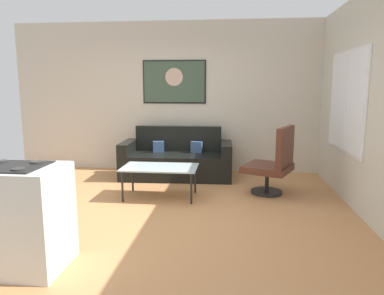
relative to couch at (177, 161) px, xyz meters
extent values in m
cube|color=#BD804E|center=(-0.03, -1.84, -0.32)|extent=(6.40, 6.40, 0.04)
cube|color=beige|center=(-0.03, 0.59, 1.10)|extent=(6.40, 0.05, 2.80)
cube|color=beige|center=(2.59, -1.54, 1.10)|extent=(0.05, 6.40, 2.80)
cube|color=black|center=(0.00, -0.05, -0.08)|extent=(1.60, 0.88, 0.43)
cube|color=black|center=(-0.01, 0.29, 0.36)|extent=(1.58, 0.21, 0.46)
cube|color=black|center=(-0.87, -0.07, 0.02)|extent=(0.21, 0.84, 0.64)
cube|color=black|center=(0.88, -0.02, 0.02)|extent=(0.21, 0.84, 0.64)
cube|color=#354E75|center=(-0.35, 0.09, 0.23)|extent=(0.22, 0.14, 0.20)
cube|color=#354E75|center=(0.34, 0.11, 0.23)|extent=(0.21, 0.13, 0.20)
cube|color=silver|center=(-0.06, -1.22, 0.15)|extent=(1.08, 0.63, 0.02)
cylinder|color=#232326|center=(-0.55, -1.48, -0.08)|extent=(0.03, 0.03, 0.44)
cylinder|color=#232326|center=(0.42, -1.48, -0.08)|extent=(0.03, 0.03, 0.44)
cylinder|color=#232326|center=(-0.55, -0.95, -0.08)|extent=(0.03, 0.03, 0.44)
cylinder|color=#232326|center=(0.42, -0.95, -0.08)|extent=(0.03, 0.03, 0.44)
cylinder|color=black|center=(1.51, -0.85, -0.28)|extent=(0.47, 0.47, 0.04)
cylinder|color=black|center=(1.51, -0.85, -0.08)|extent=(0.06, 0.06, 0.36)
cube|color=#4E261A|center=(1.51, -0.85, 0.09)|extent=(0.86, 0.87, 0.10)
cube|color=#4E261A|center=(1.74, -0.95, 0.44)|extent=(0.34, 0.65, 0.59)
cube|color=black|center=(-0.94, -3.39, 0.63)|extent=(0.60, 0.49, 0.01)
cylinder|color=#2D2D2D|center=(-0.77, -3.53, 0.64)|extent=(0.11, 0.11, 0.01)
cylinder|color=#2D2D2D|center=(-1.11, -3.25, 0.64)|extent=(0.11, 0.11, 0.01)
cylinder|color=#2D2D2D|center=(-0.77, -3.25, 0.64)|extent=(0.11, 0.11, 0.01)
cube|color=black|center=(-0.12, 0.55, 1.39)|extent=(1.19, 0.01, 0.80)
cube|color=#3E523F|center=(-0.12, 0.54, 1.39)|extent=(1.14, 0.02, 0.75)
cylinder|color=#CEA790|center=(-0.12, 0.53, 1.48)|extent=(0.33, 0.01, 0.33)
cube|color=silver|center=(2.56, -0.94, 1.09)|extent=(0.02, 1.57, 1.42)
cube|color=white|center=(2.55, -0.94, 1.09)|extent=(0.01, 1.49, 1.34)
cube|color=silver|center=(2.54, -0.94, 1.09)|extent=(0.01, 0.04, 1.34)
camera|label=1|loc=(0.95, -6.22, 1.30)|focal=33.65mm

